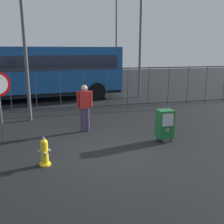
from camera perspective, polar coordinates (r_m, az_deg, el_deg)
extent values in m
plane|color=black|center=(7.33, -0.05, -9.17)|extent=(60.00, 60.00, 0.00)
cylinder|color=yellow|center=(6.84, -14.65, -11.17)|extent=(0.28, 0.28, 0.05)
cylinder|color=yellow|center=(6.72, -14.81, -8.85)|extent=(0.19, 0.19, 0.55)
sphere|color=yellow|center=(6.62, -14.95, -6.65)|extent=(0.19, 0.19, 0.19)
cylinder|color=gray|center=(6.58, -15.02, -5.67)|extent=(0.06, 0.06, 0.05)
cylinder|color=gray|center=(6.59, -14.84, -9.07)|extent=(0.09, 0.08, 0.09)
cylinder|color=gray|center=(6.71, -15.96, -8.47)|extent=(0.07, 0.07, 0.07)
cylinder|color=gray|center=(6.70, -13.71, -8.35)|extent=(0.07, 0.07, 0.07)
cylinder|color=black|center=(8.23, 10.87, -6.35)|extent=(0.04, 0.04, 0.12)
cylinder|color=black|center=(8.37, 12.97, -6.12)|extent=(0.04, 0.04, 0.12)
cylinder|color=black|center=(8.47, 10.08, -5.73)|extent=(0.04, 0.04, 0.12)
cylinder|color=black|center=(8.61, 12.14, -5.51)|extent=(0.04, 0.04, 0.12)
cube|color=#19602D|center=(8.26, 11.69, -2.59)|extent=(0.48, 0.40, 0.90)
cube|color=#B2B7BF|center=(8.04, 12.37, -1.76)|extent=(0.36, 0.01, 0.40)
cube|color=gray|center=(8.12, 12.27, -3.90)|extent=(0.10, 0.02, 0.08)
cylinder|color=#4C4F54|center=(8.53, -23.64, 0.71)|extent=(0.06, 0.06, 2.20)
cylinder|color=#382D51|center=(9.14, -6.59, -1.76)|extent=(0.14, 0.14, 0.85)
cylinder|color=#382D51|center=(9.16, -5.47, -1.69)|extent=(0.14, 0.14, 0.85)
cube|color=maroon|center=(8.99, -6.14, 2.74)|extent=(0.36, 0.20, 0.60)
sphere|color=tan|center=(8.92, -6.21, 5.32)|extent=(0.22, 0.22, 0.22)
cylinder|color=maroon|center=(8.95, -7.61, 2.85)|extent=(0.09, 0.09, 0.55)
cylinder|color=maroon|center=(9.01, -4.70, 3.00)|extent=(0.09, 0.09, 0.55)
cube|color=#2D2D33|center=(12.49, -6.45, 9.52)|extent=(18.00, 0.04, 0.05)
cube|color=#2D2D33|center=(12.76, -6.23, 1.20)|extent=(18.00, 0.04, 0.05)
cylinder|color=#2D2D33|center=(12.62, -21.75, 4.32)|extent=(0.03, 0.03, 2.00)
cylinder|color=#2D2D33|center=(12.51, -16.63, 4.65)|extent=(0.03, 0.03, 2.00)
cylinder|color=#2D2D33|center=(12.50, -11.47, 4.95)|extent=(0.03, 0.03, 2.00)
cylinder|color=#2D2D33|center=(12.59, -6.33, 5.20)|extent=(0.03, 0.03, 2.00)
cylinder|color=#2D2D33|center=(12.78, -1.31, 5.41)|extent=(0.03, 0.03, 2.00)
cylinder|color=#2D2D33|center=(13.07, 3.54, 5.57)|extent=(0.03, 0.03, 2.00)
cylinder|color=#2D2D33|center=(13.44, 8.15, 5.69)|extent=(0.03, 0.03, 2.00)
cylinder|color=#2D2D33|center=(13.90, 12.48, 5.77)|extent=(0.03, 0.03, 2.00)
cylinder|color=#2D2D33|center=(14.43, 16.52, 5.81)|extent=(0.03, 0.03, 2.00)
cylinder|color=#2D2D33|center=(15.02, 20.25, 5.82)|extent=(0.03, 0.03, 2.00)
cylinder|color=#2D2D33|center=(15.68, 23.69, 5.81)|extent=(0.03, 0.03, 2.00)
cube|color=#19519E|center=(15.44, -18.18, 8.70)|extent=(10.68, 3.41, 2.65)
cube|color=#1E2838|center=(15.41, -18.31, 10.46)|extent=(10.05, 3.38, 0.80)
cube|color=black|center=(15.58, -17.84, 4.22)|extent=(10.47, 3.40, 0.16)
cylinder|color=black|center=(14.85, -3.40, 4.61)|extent=(1.02, 0.37, 1.00)
cylinder|color=black|center=(17.25, -5.63, 5.85)|extent=(1.02, 0.37, 1.00)
cylinder|color=black|center=(18.56, -17.92, 5.80)|extent=(1.02, 0.37, 1.00)
cylinder|color=black|center=(21.04, -18.12, 6.66)|extent=(1.02, 0.37, 1.00)
cylinder|color=#4C4F54|center=(23.05, 0.97, 16.83)|extent=(0.14, 0.14, 8.18)
cylinder|color=#4C4F54|center=(15.71, 6.34, 16.72)|extent=(0.14, 0.14, 7.38)
cylinder|color=#4C4F54|center=(10.81, -19.18, 17.68)|extent=(0.14, 0.14, 7.46)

